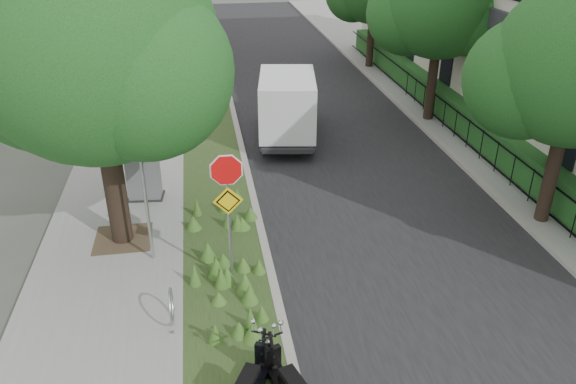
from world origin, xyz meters
name	(u,v)px	position (x,y,z in m)	size (l,w,h in m)	color
ground	(298,294)	(0.00, 0.00, 0.00)	(120.00, 120.00, 0.00)	#4C5147
sidewalk_near	(135,137)	(-4.25, 10.00, 0.06)	(3.50, 60.00, 0.12)	gray
verge	(211,132)	(-1.50, 10.00, 0.06)	(2.00, 60.00, 0.12)	#24421C
kerb_near	(237,131)	(-0.50, 10.00, 0.07)	(0.20, 60.00, 0.13)	#9E9991
road	(328,127)	(3.00, 10.00, 0.01)	(7.00, 60.00, 0.01)	black
kerb_far	(415,120)	(6.50, 10.00, 0.07)	(0.20, 60.00, 0.13)	#9E9991
footpath_far	(456,118)	(8.20, 10.00, 0.06)	(3.20, 60.00, 0.12)	gray
street_tree_main	(90,53)	(-4.08, 2.86, 4.80)	(6.21, 5.54, 7.66)	black
bare_post	(144,183)	(-3.20, 1.80, 2.12)	(0.08, 0.08, 4.00)	#A5A8AD
bike_hoop	(171,307)	(-2.70, -0.60, 0.50)	(0.06, 0.78, 0.77)	#A5A8AD
sign_assembly	(228,194)	(-1.40, 0.58, 2.33)	(0.94, 0.08, 3.22)	#A5A8AD
fence_far	(434,104)	(7.20, 10.00, 0.67)	(0.04, 24.00, 1.00)	black
hedge_far	(451,104)	(7.90, 10.00, 0.67)	(1.00, 24.00, 1.10)	#1B4D1C
terrace_houses	(554,9)	(11.49, 10.00, 4.16)	(7.40, 26.40, 8.20)	beige
far_tree_a	(572,72)	(6.94, 2.05, 4.13)	(4.60, 4.10, 6.22)	black
far_tree_b	(439,6)	(6.94, 10.05, 4.37)	(4.83, 4.31, 6.56)	black
box_truck	(287,103)	(1.24, 9.06, 1.36)	(2.48, 4.82, 2.08)	#262628
utility_cabinet	(144,177)	(-3.55, 5.00, 0.75)	(1.05, 0.75, 1.32)	#262628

